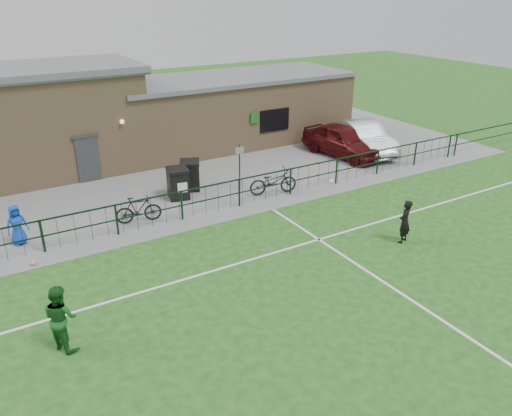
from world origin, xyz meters
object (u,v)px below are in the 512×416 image
wheelie_bin_right (178,184)px  car_maroon (343,141)px  ball_ground (33,263)px  bicycle_d (139,209)px  spectator_child (17,225)px  bicycle_e (273,182)px  sign_post (240,167)px  wheelie_bin_left (190,176)px  car_silver (364,137)px  outfield_player (61,318)px

wheelie_bin_right → car_maroon: (9.69, 0.96, 0.20)m
car_maroon → ball_ground: car_maroon is taller
bicycle_d → spectator_child: (-4.15, 0.41, 0.21)m
spectator_child → ball_ground: spectator_child is taller
bicycle_e → ball_ground: bearing=109.9°
sign_post → car_maroon: size_ratio=0.42×
sign_post → bicycle_d: 5.09m
wheelie_bin_left → spectator_child: (-7.19, -1.70, 0.12)m
spectator_child → ball_ground: bearing=-97.6°
wheelie_bin_left → car_silver: bearing=26.0°
bicycle_e → ball_ground: 9.97m
wheelie_bin_right → bicycle_d: wheelie_bin_right is taller
car_maroon → car_silver: car_maroon is taller
sign_post → bicycle_e: sign_post is taller
wheelie_bin_right → car_silver: bearing=16.2°
wheelie_bin_right → car_maroon: bearing=17.3°
spectator_child → outfield_player: bearing=-100.5°
sign_post → car_maroon: bearing=11.1°
sign_post → car_maroon: (6.95, 1.36, -0.19)m
sign_post → car_silver: sign_post is taller
bicycle_d → wheelie_bin_right: bearing=-44.5°
bicycle_d → car_silver: bearing=-67.9°
outfield_player → car_maroon: bearing=-87.8°
car_maroon → outfield_player: bearing=-159.0°
car_silver → bicycle_e: (-7.41, -2.55, -0.25)m
car_maroon → ball_ground: 16.36m
sign_post → bicycle_e: (0.94, -1.25, -0.45)m
car_maroon → car_silver: (1.39, -0.06, -0.01)m
car_maroon → spectator_child: car_maroon is taller
spectator_child → bicycle_e: bearing=-15.9°
wheelie_bin_left → bicycle_e: size_ratio=0.58×
bicycle_e → spectator_child: size_ratio=1.44×
wheelie_bin_right → outfield_player: outfield_player is taller
car_silver → bicycle_e: size_ratio=2.32×
outfield_player → car_silver: bearing=-90.0°
bicycle_d → ball_ground: (-4.00, -1.35, -0.43)m
car_maroon → bicycle_e: car_maroon is taller
car_maroon → spectator_child: bearing=-179.9°
car_maroon → spectator_child: size_ratio=3.30×
wheelie_bin_right → wheelie_bin_left: bearing=49.6°
wheelie_bin_right → outfield_player: 9.66m
bicycle_e → ball_ground: bicycle_e is taller
bicycle_d → spectator_child: bearing=96.3°
ball_ground → wheelie_bin_right: bearing=24.4°
bicycle_e → outfield_player: bearing=133.8°
wheelie_bin_right → sign_post: sign_post is taller
bicycle_d → car_maroon: bearing=-66.5°
wheelie_bin_left → car_maroon: bearing=26.6°
ball_ground → bicycle_d: bearing=18.7°
wheelie_bin_left → bicycle_e: bearing=-14.4°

